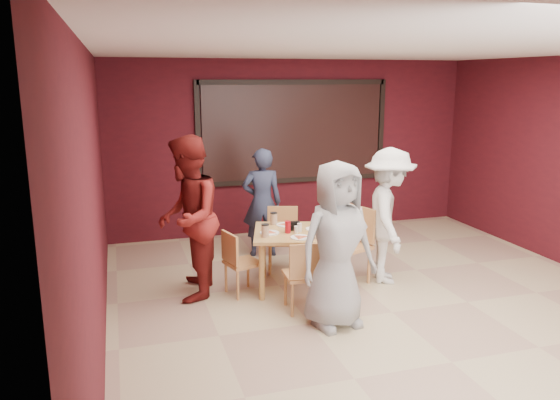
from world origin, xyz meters
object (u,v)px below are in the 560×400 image
object	(u,v)px
chair_left	(238,259)
diner_left	(188,218)
diner_right	(389,216)
chair_right	(353,240)
chair_back	(283,235)
chair_front	(305,272)
dining_table	(293,238)
diner_front	(337,245)
diner_back	(262,203)

from	to	relation	value
chair_left	diner_left	distance (m)	0.76
diner_right	chair_right	bearing A→B (deg)	95.42
chair_back	diner_right	xyz separation A→B (m)	(1.13, -0.79, 0.37)
diner_left	chair_front	bearing A→B (deg)	67.99
dining_table	chair_front	distance (m)	0.74
diner_front	diner_back	distance (m)	2.43
chair_left	diner_back	bearing A→B (deg)	64.07
chair_right	diner_front	distance (m)	1.33
diner_front	chair_back	bearing A→B (deg)	81.12
chair_back	diner_left	bearing A→B (deg)	-156.16
chair_right	diner_back	size ratio (longest dim) A/B	0.61
chair_back	chair_front	bearing A→B (deg)	-97.32
diner_front	chair_right	bearing A→B (deg)	48.13
dining_table	chair_left	distance (m)	0.71
diner_front	diner_left	xyz separation A→B (m)	(-1.34, 1.19, 0.08)
dining_table	chair_right	bearing A→B (deg)	0.65
chair_front	diner_back	bearing A→B (deg)	87.94
chair_left	chair_right	xyz separation A→B (m)	(1.48, 0.02, 0.10)
chair_left	chair_front	bearing A→B (deg)	-50.08
chair_front	diner_back	size ratio (longest dim) A/B	0.52
chair_front	chair_back	size ratio (longest dim) A/B	0.97
chair_front	chair_right	distance (m)	1.15
chair_left	chair_right	size ratio (longest dim) A/B	0.81
chair_back	diner_front	xyz separation A→B (m)	(0.03, -1.77, 0.39)
diner_back	diner_left	size ratio (longest dim) A/B	0.82
chair_front	diner_right	distance (m)	1.49
chair_back	chair_right	bearing A→B (deg)	-43.57
chair_front	chair_left	xyz separation A→B (m)	(-0.58, 0.70, -0.02)
diner_front	chair_front	bearing A→B (deg)	109.06
chair_right	diner_back	world-z (taller)	diner_back
chair_back	diner_back	xyz separation A→B (m)	(-0.11, 0.65, 0.30)
chair_left	diner_back	xyz separation A→B (m)	(0.66, 1.35, 0.34)
dining_table	chair_back	bearing A→B (deg)	82.90
chair_back	diner_right	bearing A→B (deg)	-34.95
chair_right	diner_right	bearing A→B (deg)	-14.87
chair_front	chair_back	bearing A→B (deg)	82.68
diner_front	diner_right	world-z (taller)	diner_front
dining_table	chair_left	xyz separation A→B (m)	(-0.68, -0.01, -0.20)
chair_back	diner_right	world-z (taller)	diner_right
dining_table	chair_right	world-z (taller)	chair_right
diner_back	chair_left	bearing A→B (deg)	73.04
chair_front	chair_left	distance (m)	0.91
chair_back	dining_table	bearing A→B (deg)	-97.10
chair_right	diner_left	size ratio (longest dim) A/B	0.50
diner_back	diner_left	distance (m)	1.73
chair_front	chair_left	bearing A→B (deg)	129.92
diner_front	diner_left	world-z (taller)	diner_left
dining_table	diner_back	size ratio (longest dim) A/B	0.73
chair_front	diner_front	distance (m)	0.59
chair_left	diner_right	world-z (taller)	diner_right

